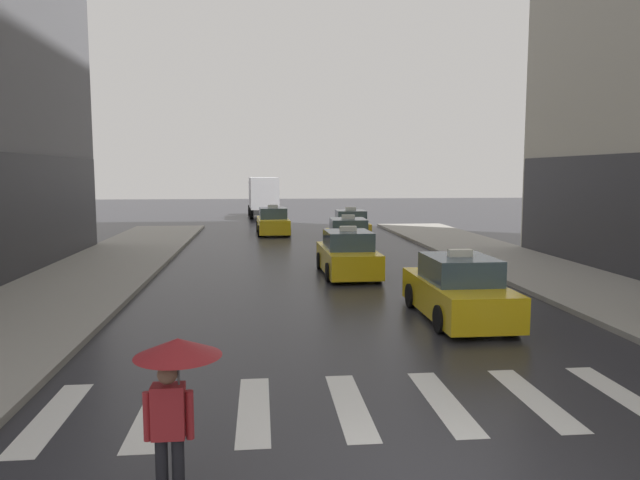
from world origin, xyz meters
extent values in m
cube|color=silver|center=(-5.40, 3.00, 0.00)|extent=(0.50, 2.80, 0.01)
cube|color=silver|center=(-3.86, 3.00, 0.00)|extent=(0.50, 2.80, 0.01)
cube|color=silver|center=(-2.31, 3.00, 0.00)|extent=(0.50, 2.80, 0.01)
cube|color=silver|center=(-0.77, 3.00, 0.00)|extent=(0.50, 2.80, 0.01)
cube|color=silver|center=(0.77, 3.00, 0.00)|extent=(0.50, 2.80, 0.01)
cube|color=silver|center=(2.31, 3.00, 0.00)|extent=(0.50, 2.80, 0.01)
cube|color=silver|center=(3.86, 3.00, 0.00)|extent=(0.50, 2.80, 0.01)
cube|color=yellow|center=(2.84, 8.46, 0.56)|extent=(1.81, 4.51, 0.84)
cube|color=#384C5B|center=(2.84, 8.36, 1.30)|extent=(1.61, 2.10, 0.64)
cube|color=silver|center=(2.84, 8.36, 1.71)|extent=(0.60, 0.24, 0.18)
cylinder|color=black|center=(1.98, 9.80, 0.33)|extent=(0.22, 0.66, 0.66)
cylinder|color=black|center=(3.69, 9.81, 0.33)|extent=(0.22, 0.66, 0.66)
cylinder|color=black|center=(1.99, 7.10, 0.33)|extent=(0.22, 0.66, 0.66)
cylinder|color=black|center=(3.70, 7.11, 0.33)|extent=(0.22, 0.66, 0.66)
cube|color=#F2EAB2|center=(2.20, 10.73, 0.60)|extent=(0.20, 0.04, 0.14)
cube|color=#F2EAB2|center=(3.46, 10.73, 0.60)|extent=(0.20, 0.04, 0.14)
cube|color=yellow|center=(0.99, 15.28, 0.56)|extent=(1.87, 4.53, 0.84)
cube|color=#384C5B|center=(0.99, 15.18, 1.30)|extent=(1.63, 2.13, 0.64)
cube|color=silver|center=(0.99, 15.18, 1.71)|extent=(0.60, 0.25, 0.18)
cylinder|color=black|center=(0.11, 16.62, 0.33)|extent=(0.23, 0.66, 0.66)
cylinder|color=black|center=(1.82, 16.65, 0.33)|extent=(0.23, 0.66, 0.66)
cylinder|color=black|center=(0.15, 13.92, 0.33)|extent=(0.23, 0.66, 0.66)
cylinder|color=black|center=(1.86, 13.95, 0.33)|extent=(0.23, 0.66, 0.66)
cube|color=#F2EAB2|center=(0.32, 17.54, 0.60)|extent=(0.20, 0.04, 0.14)
cube|color=#F2EAB2|center=(1.58, 17.56, 0.60)|extent=(0.20, 0.04, 0.14)
cube|color=yellow|center=(1.86, 21.08, 0.56)|extent=(2.01, 4.58, 0.84)
cube|color=#384C5B|center=(1.85, 20.98, 1.30)|extent=(1.70, 2.17, 0.64)
cube|color=silver|center=(1.85, 20.98, 1.71)|extent=(0.61, 0.27, 0.18)
cylinder|color=black|center=(1.07, 22.47, 0.33)|extent=(0.25, 0.67, 0.66)
cylinder|color=black|center=(2.77, 22.39, 0.33)|extent=(0.25, 0.67, 0.66)
cylinder|color=black|center=(0.94, 19.78, 0.33)|extent=(0.25, 0.67, 0.66)
cylinder|color=black|center=(2.65, 19.70, 0.33)|extent=(0.25, 0.67, 0.66)
cube|color=#F2EAB2|center=(1.33, 23.38, 0.60)|extent=(0.20, 0.05, 0.14)
cube|color=#F2EAB2|center=(2.59, 23.32, 0.60)|extent=(0.20, 0.05, 0.14)
cube|color=gold|center=(2.92, 27.30, 0.56)|extent=(1.96, 4.56, 0.84)
cube|color=#384C5B|center=(2.91, 27.20, 1.30)|extent=(1.67, 2.16, 0.64)
cube|color=silver|center=(2.91, 27.20, 1.71)|extent=(0.61, 0.26, 0.18)
cylinder|color=black|center=(2.11, 28.67, 0.33)|extent=(0.24, 0.67, 0.66)
cylinder|color=black|center=(3.82, 28.61, 0.33)|extent=(0.24, 0.67, 0.66)
cylinder|color=black|center=(2.01, 25.98, 0.33)|extent=(0.24, 0.67, 0.66)
cylinder|color=black|center=(3.72, 25.92, 0.33)|extent=(0.24, 0.67, 0.66)
cube|color=#F2EAB2|center=(2.37, 29.59, 0.60)|extent=(0.20, 0.05, 0.14)
cube|color=#F2EAB2|center=(3.63, 29.54, 0.60)|extent=(0.20, 0.05, 0.14)
cube|color=yellow|center=(-1.43, 30.18, 0.56)|extent=(1.97, 4.57, 0.84)
cube|color=#384C5B|center=(-1.42, 30.08, 1.30)|extent=(1.68, 2.16, 0.64)
cube|color=silver|center=(-1.42, 30.08, 1.71)|extent=(0.61, 0.26, 0.18)
cylinder|color=black|center=(-2.33, 31.50, 0.33)|extent=(0.25, 0.67, 0.66)
cylinder|color=black|center=(-0.62, 31.56, 0.33)|extent=(0.25, 0.67, 0.66)
cylinder|color=black|center=(-2.23, 28.80, 0.33)|extent=(0.25, 0.67, 0.66)
cylinder|color=black|center=(-0.52, 28.87, 0.33)|extent=(0.25, 0.67, 0.66)
cube|color=#F2EAB2|center=(-2.14, 32.43, 0.60)|extent=(0.20, 0.05, 0.14)
cube|color=#F2EAB2|center=(-0.88, 32.48, 0.60)|extent=(0.20, 0.05, 0.14)
cube|color=#2D2D2D|center=(-1.95, 43.48, 0.65)|extent=(2.12, 6.68, 0.40)
cube|color=silver|center=(-2.11, 46.78, 1.90)|extent=(2.19, 1.90, 2.10)
cube|color=#384C5B|center=(-2.16, 47.70, 2.27)|extent=(1.89, 0.13, 0.95)
cube|color=silver|center=(-1.91, 42.58, 2.10)|extent=(2.43, 4.90, 2.50)
cylinder|color=black|center=(-3.10, 46.53, 0.45)|extent=(0.32, 0.91, 0.90)
cylinder|color=black|center=(-1.11, 46.63, 0.45)|extent=(0.32, 0.91, 0.90)
cylinder|color=black|center=(-2.88, 41.99, 0.45)|extent=(0.32, 0.91, 0.90)
cylinder|color=black|center=(-0.88, 42.09, 0.45)|extent=(0.32, 0.91, 0.90)
cylinder|color=black|center=(-3.30, 0.29, 0.41)|extent=(0.14, 0.14, 0.82)
cylinder|color=black|center=(-3.12, 0.29, 0.41)|extent=(0.14, 0.14, 0.82)
cube|color=maroon|center=(-3.21, 0.29, 1.12)|extent=(0.36, 0.24, 0.60)
sphere|color=brown|center=(-3.21, 0.29, 1.54)|extent=(0.22, 0.22, 0.22)
cylinder|color=maroon|center=(-3.44, 0.29, 1.07)|extent=(0.09, 0.09, 0.55)
cylinder|color=maroon|center=(-2.98, 0.29, 1.07)|extent=(0.09, 0.09, 0.55)
cylinder|color=#4C4C4C|center=(-3.09, 0.29, 1.42)|extent=(0.02, 0.02, 1.00)
cone|color=maroon|center=(-3.09, 0.29, 1.84)|extent=(0.96, 0.96, 0.20)
camera|label=1|loc=(-2.18, -6.14, 3.73)|focal=33.45mm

